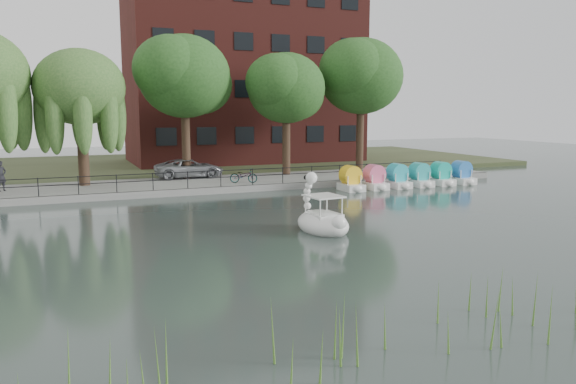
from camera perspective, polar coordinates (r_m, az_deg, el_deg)
ground_plane at (r=21.65m, az=2.86°, el=-4.92°), size 120.00×120.00×0.00m
promenade at (r=36.48m, az=-8.01°, el=0.80°), size 40.00×6.00×0.40m
kerb at (r=33.66m, az=-6.73°, el=0.19°), size 40.00×0.25×0.40m
land_strip at (r=50.07m, az=-12.08°, el=2.73°), size 60.00×22.00×0.36m
railing at (r=33.73m, az=-6.85°, el=1.82°), size 32.00×0.05×1.00m
apartment_building at (r=51.73m, az=-4.55°, el=13.25°), size 20.00×10.07×18.00m
willow_mid at (r=36.06m, az=-20.41°, el=9.91°), size 5.32×5.32×8.15m
broadleaf_center at (r=37.93m, az=-10.50°, el=11.42°), size 6.00×6.00×9.25m
broadleaf_right at (r=39.53m, az=-0.18°, el=10.45°), size 5.40×5.40×8.32m
broadleaf_far at (r=43.34m, az=7.43°, el=11.55°), size 6.30×6.30×9.71m
minivan at (r=38.35m, az=-9.99°, el=2.53°), size 2.51×5.31×1.46m
bicycle at (r=35.31m, az=-4.53°, el=1.75°), size 1.24×1.82×1.00m
pedestrian at (r=35.41m, az=-27.13°, el=1.66°), size 0.85×0.83×1.98m
swan_boat at (r=23.12m, az=3.48°, el=-2.74°), size 2.04×2.98×2.38m
pedal_boat_row at (r=37.03m, az=12.16°, el=1.44°), size 9.65×1.70×1.40m
reed_bank at (r=15.26m, az=25.91°, el=-9.19°), size 24.00×2.40×1.20m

